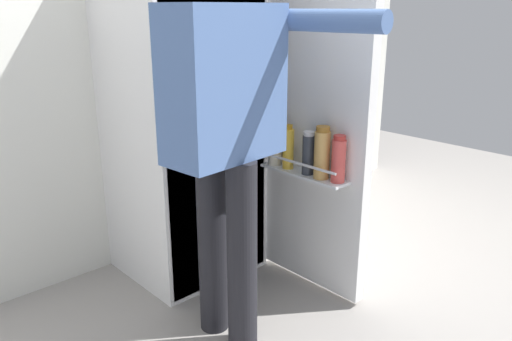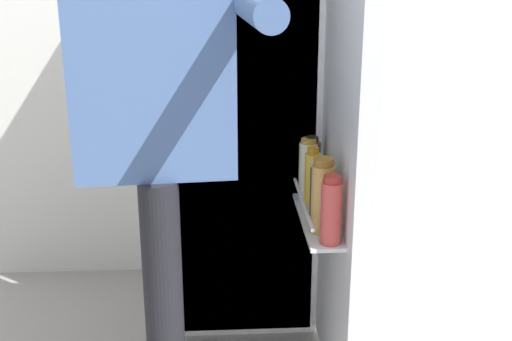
% 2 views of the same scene
% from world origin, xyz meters
% --- Properties ---
extents(ground_plane, '(6.85, 6.85, 0.00)m').
position_xyz_m(ground_plane, '(0.00, 0.00, 0.00)').
color(ground_plane, gray).
extents(kitchen_wall, '(4.40, 0.10, 2.70)m').
position_xyz_m(kitchen_wall, '(0.00, 0.87, 1.35)').
color(kitchen_wall, silver).
rests_on(kitchen_wall, ground_plane).
extents(refrigerator, '(0.67, 1.16, 1.63)m').
position_xyz_m(refrigerator, '(0.03, 0.48, 0.81)').
color(refrigerator, white).
rests_on(refrigerator, ground_plane).
extents(person, '(0.58, 0.74, 1.58)m').
position_xyz_m(person, '(-0.23, -0.09, 0.95)').
color(person, black).
rests_on(person, ground_plane).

